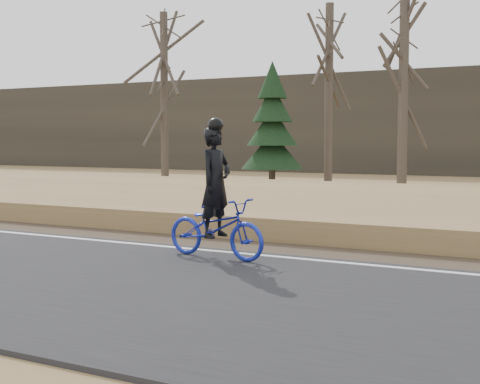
% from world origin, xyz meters
% --- Properties ---
extents(ground, '(120.00, 120.00, 0.00)m').
position_xyz_m(ground, '(0.00, 0.00, 0.00)').
color(ground, '#99774D').
rests_on(ground, ground).
extents(road, '(120.00, 6.00, 0.06)m').
position_xyz_m(road, '(0.00, -2.50, 0.03)').
color(road, black).
rests_on(road, ground).
extents(edge_line, '(120.00, 0.12, 0.01)m').
position_xyz_m(edge_line, '(0.00, 0.20, 0.07)').
color(edge_line, silver).
rests_on(edge_line, road).
extents(shoulder, '(120.00, 1.60, 0.04)m').
position_xyz_m(shoulder, '(0.00, 1.20, 0.02)').
color(shoulder, '#473A2B').
rests_on(shoulder, ground).
extents(embankment, '(120.00, 5.00, 0.44)m').
position_xyz_m(embankment, '(0.00, 4.20, 0.22)').
color(embankment, '#99774D').
rests_on(embankment, ground).
extents(ballast, '(120.00, 3.00, 0.45)m').
position_xyz_m(ballast, '(0.00, 8.00, 0.23)').
color(ballast, slate).
rests_on(ballast, ground).
extents(railroad, '(120.00, 2.40, 0.29)m').
position_xyz_m(railroad, '(0.00, 8.00, 0.53)').
color(railroad, black).
rests_on(railroad, ballast).
extents(cyclist, '(1.97, 0.89, 2.32)m').
position_xyz_m(cyclist, '(-0.46, -0.35, 0.80)').
color(cyclist, '#1725A0').
rests_on(cyclist, road).
extents(bare_tree_far_left, '(0.36, 0.36, 7.69)m').
position_xyz_m(bare_tree_far_left, '(-12.18, 15.22, 3.85)').
color(bare_tree_far_left, '#4F453A').
rests_on(bare_tree_far_left, ground).
extents(bare_tree_left, '(0.36, 0.36, 7.93)m').
position_xyz_m(bare_tree_left, '(-5.37, 17.94, 3.96)').
color(bare_tree_left, '#4F453A').
rests_on(bare_tree_left, ground).
extents(bare_tree_near_left, '(0.36, 0.36, 7.28)m').
position_xyz_m(bare_tree_near_left, '(-1.25, 14.63, 3.64)').
color(bare_tree_near_left, '#4F453A').
rests_on(bare_tree_near_left, ground).
extents(conifer, '(2.60, 2.60, 5.30)m').
position_xyz_m(conifer, '(-6.96, 15.53, 2.51)').
color(conifer, '#4F453A').
rests_on(conifer, ground).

